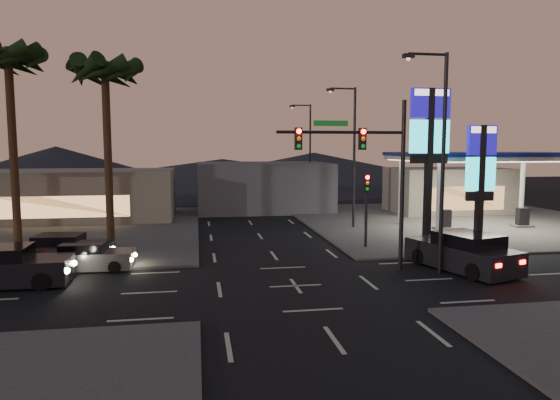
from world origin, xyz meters
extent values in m
plane|color=black|center=(0.00, 0.00, 0.00)|extent=(140.00, 140.00, 0.00)
cube|color=#47443F|center=(16.00, 16.00, 0.06)|extent=(24.00, 24.00, 0.12)
cube|color=#47443F|center=(-16.00, 16.00, 0.06)|extent=(24.00, 24.00, 0.12)
cylinder|color=silver|center=(11.00, 9.00, 2.50)|extent=(0.36, 0.36, 5.00)
cylinder|color=silver|center=(11.00, 15.00, 2.50)|extent=(0.36, 0.36, 5.00)
cylinder|color=silver|center=(21.00, 15.00, 2.50)|extent=(0.36, 0.36, 5.00)
cube|color=silver|center=(16.00, 12.00, 5.20)|extent=(12.00, 8.00, 0.50)
cube|color=white|center=(16.00, 12.00, 4.90)|extent=(11.60, 7.60, 0.06)
cube|color=navy|center=(16.00, 12.00, 5.35)|extent=(12.20, 8.20, 0.25)
cube|color=black|center=(13.00, 12.00, 0.80)|extent=(0.80, 0.50, 1.40)
cube|color=black|center=(19.00, 12.00, 0.80)|extent=(0.80, 0.50, 1.40)
cube|color=#726B5B|center=(18.00, 21.00, 2.00)|extent=(10.00, 6.00, 4.00)
cube|color=black|center=(8.50, 5.50, 4.50)|extent=(0.35, 0.35, 9.00)
cube|color=#150C85|center=(8.50, 5.50, 8.20)|extent=(2.20, 0.30, 1.60)
cube|color=white|center=(8.50, 5.50, 8.75)|extent=(1.98, 0.32, 0.35)
cube|color=#1AEDF9|center=(8.50, 5.50, 6.40)|extent=(2.20, 0.30, 1.80)
cube|color=black|center=(8.50, 5.50, 5.20)|extent=(2.09, 0.28, 0.50)
cube|color=black|center=(11.00, 4.50, 3.50)|extent=(0.35, 0.35, 7.00)
cube|color=#150C85|center=(11.00, 4.50, 6.20)|extent=(1.60, 0.30, 1.60)
cube|color=white|center=(11.00, 4.50, 6.75)|extent=(1.44, 0.32, 0.35)
cube|color=#1AEDF9|center=(11.00, 4.50, 4.40)|extent=(1.60, 0.30, 1.80)
cube|color=black|center=(11.00, 4.50, 3.20)|extent=(1.52, 0.28, 0.50)
cylinder|color=black|center=(5.50, 2.00, 4.00)|extent=(0.20, 0.20, 8.00)
cylinder|color=black|center=(2.50, 2.00, 6.50)|extent=(6.00, 0.14, 0.14)
cube|color=#0C3F14|center=(2.00, 2.00, 6.90)|extent=(1.60, 0.05, 0.25)
cube|color=black|center=(3.50, 2.00, 6.20)|extent=(0.32, 0.25, 1.00)
sphere|color=#FF0C07|center=(3.50, 1.85, 6.53)|extent=(0.22, 0.22, 0.22)
sphere|color=orange|center=(3.50, 1.85, 6.20)|extent=(0.20, 0.20, 0.20)
sphere|color=#0CB226|center=(3.50, 1.85, 5.87)|extent=(0.20, 0.20, 0.20)
cube|color=black|center=(0.50, 2.00, 6.20)|extent=(0.32, 0.25, 1.00)
sphere|color=#FF0C07|center=(0.50, 1.85, 6.53)|extent=(0.22, 0.22, 0.22)
sphere|color=orange|center=(0.50, 1.85, 6.20)|extent=(0.20, 0.20, 0.20)
sphere|color=#0CB226|center=(0.50, 1.85, 5.87)|extent=(0.20, 0.20, 0.20)
cylinder|color=black|center=(5.50, 7.00, 2.00)|extent=(0.16, 0.16, 4.00)
cube|color=black|center=(5.50, 7.00, 3.80)|extent=(0.32, 0.25, 1.00)
sphere|color=#FF0C07|center=(5.50, 6.85, 4.13)|extent=(0.22, 0.22, 0.22)
sphere|color=orange|center=(5.50, 6.85, 3.80)|extent=(0.20, 0.20, 0.20)
sphere|color=#0CB226|center=(5.50, 6.85, 3.47)|extent=(0.20, 0.20, 0.20)
cylinder|color=black|center=(7.00, 1.00, 5.00)|extent=(0.18, 0.18, 10.00)
cylinder|color=black|center=(6.10, 1.00, 9.90)|extent=(1.80, 0.12, 0.12)
cube|color=black|center=(5.20, 1.00, 9.80)|extent=(0.50, 0.25, 0.18)
sphere|color=#FFCC8C|center=(5.20, 1.00, 9.68)|extent=(0.20, 0.20, 0.20)
cylinder|color=black|center=(7.00, 14.00, 5.00)|extent=(0.18, 0.18, 10.00)
cylinder|color=black|center=(6.10, 14.00, 9.90)|extent=(1.80, 0.12, 0.12)
cube|color=black|center=(5.20, 14.00, 9.80)|extent=(0.50, 0.25, 0.18)
sphere|color=#FFCC8C|center=(5.20, 14.00, 9.68)|extent=(0.20, 0.20, 0.20)
cylinder|color=black|center=(7.00, 28.00, 5.00)|extent=(0.18, 0.18, 10.00)
cylinder|color=black|center=(6.10, 28.00, 9.90)|extent=(1.80, 0.12, 0.12)
cube|color=black|center=(5.20, 28.00, 9.80)|extent=(0.50, 0.25, 0.18)
sphere|color=#FFCC8C|center=(5.20, 28.00, 9.68)|extent=(0.20, 0.20, 0.20)
cylinder|color=black|center=(-9.00, 9.50, 5.10)|extent=(0.44, 0.44, 10.20)
sphere|color=black|center=(-9.00, 9.50, 10.20)|extent=(0.90, 0.90, 0.90)
cone|color=black|center=(-7.70, 9.50, 9.90)|extent=(0.90, 2.74, 1.91)
cone|color=black|center=(-8.08, 10.42, 9.90)|extent=(2.57, 2.57, 1.91)
cone|color=black|center=(-9.00, 10.80, 9.90)|extent=(2.74, 0.90, 1.91)
cone|color=black|center=(-9.92, 10.42, 9.90)|extent=(2.57, 2.57, 1.91)
cone|color=black|center=(-10.30, 9.50, 9.90)|extent=(0.90, 2.74, 1.91)
cone|color=black|center=(-9.92, 8.58, 9.90)|extent=(2.57, 2.57, 1.91)
cone|color=black|center=(-9.00, 8.20, 9.90)|extent=(2.74, 0.90, 1.91)
cone|color=black|center=(-8.08, 8.58, 9.90)|extent=(2.57, 2.57, 1.91)
cylinder|color=black|center=(-14.00, 9.50, 5.40)|extent=(0.44, 0.44, 10.80)
sphere|color=black|center=(-14.00, 9.50, 10.80)|extent=(0.90, 0.90, 0.90)
cone|color=black|center=(-12.70, 9.50, 10.50)|extent=(0.90, 2.74, 1.91)
cone|color=black|center=(-13.08, 10.42, 10.50)|extent=(2.57, 2.57, 1.91)
cone|color=black|center=(-14.00, 10.80, 10.50)|extent=(2.74, 0.90, 1.91)
cone|color=black|center=(-13.08, 8.58, 10.50)|extent=(2.57, 2.57, 1.91)
cube|color=#726B5B|center=(-14.00, 22.00, 2.00)|extent=(16.00, 8.00, 4.00)
cube|color=#4C4C51|center=(2.00, 26.00, 2.20)|extent=(12.00, 9.00, 4.40)
cone|color=black|center=(-25.00, 60.00, 3.00)|extent=(40.00, 40.00, 6.00)
cone|color=black|center=(15.00, 60.00, 2.50)|extent=(50.00, 50.00, 5.00)
cone|color=black|center=(0.00, 60.00, 2.00)|extent=(60.00, 60.00, 4.00)
cube|color=black|center=(-11.99, 1.97, 0.63)|extent=(5.11, 2.26, 1.03)
cylinder|color=black|center=(-10.40, 2.99, 0.37)|extent=(0.74, 0.30, 0.74)
cylinder|color=black|center=(-10.35, 1.04, 0.37)|extent=(0.74, 0.30, 0.74)
sphere|color=#FFF2BF|center=(-9.48, 2.73, 0.71)|extent=(0.25, 0.25, 0.25)
sphere|color=#FFF2BF|center=(-9.44, 1.35, 0.71)|extent=(0.25, 0.25, 0.25)
cube|color=#58585A|center=(-9.11, 4.33, 0.50)|extent=(4.03, 1.83, 0.81)
cube|color=black|center=(-9.38, 4.34, 1.04)|extent=(2.05, 1.61, 0.59)
cylinder|color=black|center=(-7.81, 5.04, 0.29)|extent=(0.59, 0.24, 0.58)
cylinder|color=black|center=(-7.88, 3.51, 0.29)|extent=(0.59, 0.24, 0.58)
cylinder|color=black|center=(-10.33, 5.15, 0.29)|extent=(0.59, 0.24, 0.58)
cylinder|color=black|center=(-10.40, 3.62, 0.29)|extent=(0.59, 0.24, 0.58)
sphere|color=#FFF2BF|center=(-7.10, 4.79, 0.56)|extent=(0.20, 0.20, 0.20)
sphere|color=#FFF2BF|center=(-7.15, 3.71, 0.56)|extent=(0.20, 0.20, 0.20)
cube|color=#FF140A|center=(-11.06, 4.96, 0.63)|extent=(0.08, 0.23, 0.13)
cube|color=#FF140A|center=(-11.11, 3.88, 0.63)|extent=(0.08, 0.23, 0.13)
cube|color=black|center=(-10.62, 5.98, 0.55)|extent=(4.53, 2.25, 0.90)
cube|color=black|center=(-10.91, 6.01, 1.14)|extent=(2.34, 1.89, 0.65)
cylinder|color=black|center=(-9.15, 6.69, 0.32)|extent=(0.66, 0.30, 0.64)
cylinder|color=black|center=(-9.31, 5.00, 0.32)|extent=(0.66, 0.30, 0.64)
cylinder|color=black|center=(-11.92, 6.95, 0.32)|extent=(0.66, 0.30, 0.64)
cylinder|color=black|center=(-12.08, 5.27, 0.32)|extent=(0.66, 0.30, 0.64)
sphere|color=#FFF2BF|center=(-8.38, 6.36, 0.62)|extent=(0.22, 0.22, 0.22)
sphere|color=#FFF2BF|center=(-8.50, 5.17, 0.62)|extent=(0.22, 0.22, 0.22)
cube|color=#FF140A|center=(-12.74, 6.78, 0.70)|extent=(0.10, 0.26, 0.14)
cube|color=#FF140A|center=(-12.85, 5.59, 0.70)|extent=(0.10, 0.26, 0.14)
cube|color=black|center=(8.34, 1.45, 0.68)|extent=(3.77, 5.86, 1.11)
cube|color=black|center=(8.44, 1.10, 1.42)|extent=(2.80, 3.21, 0.80)
cylinder|color=black|center=(6.83, 2.80, 0.40)|extent=(0.51, 0.84, 0.79)
cylinder|color=black|center=(8.84, 3.41, 0.40)|extent=(0.51, 0.84, 0.79)
cylinder|color=black|center=(7.83, -0.51, 0.40)|extent=(0.51, 0.84, 0.79)
cylinder|color=black|center=(9.84, 0.10, 0.40)|extent=(0.51, 0.84, 0.79)
cube|color=#FF140A|center=(8.42, -1.36, 0.86)|extent=(0.32, 0.18, 0.17)
cube|color=#FF140A|center=(9.84, -0.93, 0.86)|extent=(0.32, 0.18, 0.17)
camera|label=1|loc=(-4.02, -20.12, 5.80)|focal=32.00mm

